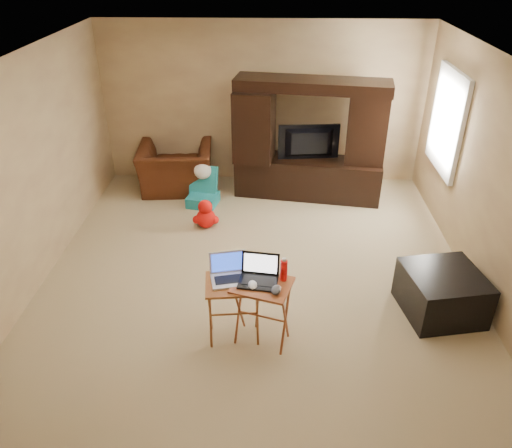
{
  "coord_description": "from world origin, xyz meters",
  "views": [
    {
      "loc": [
        0.17,
        -4.9,
        3.53
      ],
      "look_at": [
        0.0,
        -0.2,
        0.8
      ],
      "focal_mm": 35.0,
      "sensor_mm": 36.0,
      "label": 1
    }
  ],
  "objects_px": {
    "entertainment_center": "(310,140)",
    "tray_table_right": "(262,313)",
    "mouse_left": "(253,285)",
    "recliner": "(176,169)",
    "ottoman": "(442,293)",
    "tray_table_left": "(234,311)",
    "laptop_left": "(230,271)",
    "water_bottle": "(284,270)",
    "mouse_right": "(276,290)",
    "television": "(310,144)",
    "plush_toy": "(206,214)",
    "laptop_right": "(258,272)",
    "child_rocker": "(202,188)",
    "push_toy": "(351,185)"
  },
  "relations": [
    {
      "from": "tray_table_left",
      "to": "laptop_left",
      "type": "bearing_deg",
      "value": 128.69
    },
    {
      "from": "recliner",
      "to": "tray_table_right",
      "type": "height_order",
      "value": "recliner"
    },
    {
      "from": "child_rocker",
      "to": "mouse_right",
      "type": "bearing_deg",
      "value": -58.67
    },
    {
      "from": "child_rocker",
      "to": "laptop_left",
      "type": "distance_m",
      "value": 2.94
    },
    {
      "from": "recliner",
      "to": "push_toy",
      "type": "bearing_deg",
      "value": 172.24
    },
    {
      "from": "push_toy",
      "to": "ottoman",
      "type": "xyz_separation_m",
      "value": [
        0.6,
        -2.72,
        0.06
      ]
    },
    {
      "from": "mouse_right",
      "to": "water_bottle",
      "type": "bearing_deg",
      "value": 70.71
    },
    {
      "from": "child_rocker",
      "to": "tray_table_right",
      "type": "bearing_deg",
      "value": -60.21
    },
    {
      "from": "child_rocker",
      "to": "mouse_left",
      "type": "distance_m",
      "value": 3.07
    },
    {
      "from": "recliner",
      "to": "plush_toy",
      "type": "height_order",
      "value": "recliner"
    },
    {
      "from": "laptop_right",
      "to": "water_bottle",
      "type": "height_order",
      "value": "laptop_right"
    },
    {
      "from": "plush_toy",
      "to": "laptop_left",
      "type": "relative_size",
      "value": 1.18
    },
    {
      "from": "ottoman",
      "to": "entertainment_center",
      "type": "bearing_deg",
      "value": 114.89
    },
    {
      "from": "entertainment_center",
      "to": "tray_table_left",
      "type": "relative_size",
      "value": 3.24
    },
    {
      "from": "television",
      "to": "laptop_left",
      "type": "xyz_separation_m",
      "value": [
        -0.93,
        -3.15,
        -0.06
      ]
    },
    {
      "from": "laptop_right",
      "to": "television",
      "type": "bearing_deg",
      "value": 85.93
    },
    {
      "from": "tray_table_right",
      "to": "water_bottle",
      "type": "distance_m",
      "value": 0.5
    },
    {
      "from": "television",
      "to": "tray_table_right",
      "type": "bearing_deg",
      "value": 73.35
    },
    {
      "from": "tray_table_left",
      "to": "water_bottle",
      "type": "xyz_separation_m",
      "value": [
        0.48,
        0.05,
        0.46
      ]
    },
    {
      "from": "tray_table_left",
      "to": "laptop_left",
      "type": "height_order",
      "value": "laptop_left"
    },
    {
      "from": "entertainment_center",
      "to": "laptop_left",
      "type": "xyz_separation_m",
      "value": [
        -0.93,
        -3.2,
        -0.1
      ]
    },
    {
      "from": "laptop_left",
      "to": "laptop_right",
      "type": "distance_m",
      "value": 0.27
    },
    {
      "from": "water_bottle",
      "to": "entertainment_center",
      "type": "bearing_deg",
      "value": 82.51
    },
    {
      "from": "tray_table_left",
      "to": "water_bottle",
      "type": "height_order",
      "value": "water_bottle"
    },
    {
      "from": "recliner",
      "to": "water_bottle",
      "type": "relative_size",
      "value": 5.21
    },
    {
      "from": "laptop_left",
      "to": "water_bottle",
      "type": "xyz_separation_m",
      "value": [
        0.51,
        0.02,
        0.0
      ]
    },
    {
      "from": "child_rocker",
      "to": "recliner",
      "type": "bearing_deg",
      "value": 145.15
    },
    {
      "from": "mouse_left",
      "to": "plush_toy",
      "type": "bearing_deg",
      "value": 108.26
    },
    {
      "from": "television",
      "to": "push_toy",
      "type": "distance_m",
      "value": 0.96
    },
    {
      "from": "television",
      "to": "water_bottle",
      "type": "relative_size",
      "value": 4.27
    },
    {
      "from": "entertainment_center",
      "to": "push_toy",
      "type": "relative_size",
      "value": 4.4
    },
    {
      "from": "ottoman",
      "to": "water_bottle",
      "type": "distance_m",
      "value": 1.84
    },
    {
      "from": "mouse_left",
      "to": "tray_table_right",
      "type": "bearing_deg",
      "value": 22.01
    },
    {
      "from": "entertainment_center",
      "to": "tray_table_right",
      "type": "height_order",
      "value": "entertainment_center"
    },
    {
      "from": "ottoman",
      "to": "mouse_left",
      "type": "relative_size",
      "value": 5.54
    },
    {
      "from": "mouse_right",
      "to": "water_bottle",
      "type": "xyz_separation_m",
      "value": [
        0.07,
        0.2,
        0.08
      ]
    },
    {
      "from": "recliner",
      "to": "laptop_left",
      "type": "relative_size",
      "value": 3.14
    },
    {
      "from": "mouse_left",
      "to": "recliner",
      "type": "bearing_deg",
      "value": 111.5
    },
    {
      "from": "television",
      "to": "tray_table_left",
      "type": "height_order",
      "value": "television"
    },
    {
      "from": "recliner",
      "to": "laptop_right",
      "type": "height_order",
      "value": "laptop_right"
    },
    {
      "from": "child_rocker",
      "to": "mouse_left",
      "type": "height_order",
      "value": "mouse_left"
    },
    {
      "from": "television",
      "to": "plush_toy",
      "type": "xyz_separation_m",
      "value": [
        -1.45,
        -1.0,
        -0.65
      ]
    },
    {
      "from": "recliner",
      "to": "plush_toy",
      "type": "relative_size",
      "value": 2.66
    },
    {
      "from": "laptop_left",
      "to": "recliner",
      "type": "bearing_deg",
      "value": 95.78
    },
    {
      "from": "tray_table_left",
      "to": "laptop_left",
      "type": "relative_size",
      "value": 1.91
    },
    {
      "from": "laptop_left",
      "to": "mouse_left",
      "type": "distance_m",
      "value": 0.26
    },
    {
      "from": "ottoman",
      "to": "tray_table_right",
      "type": "distance_m",
      "value": 1.97
    },
    {
      "from": "child_rocker",
      "to": "tray_table_left",
      "type": "height_order",
      "value": "tray_table_left"
    },
    {
      "from": "child_rocker",
      "to": "ottoman",
      "type": "bearing_deg",
      "value": -28.32
    },
    {
      "from": "plush_toy",
      "to": "ottoman",
      "type": "relative_size",
      "value": 0.55
    }
  ]
}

